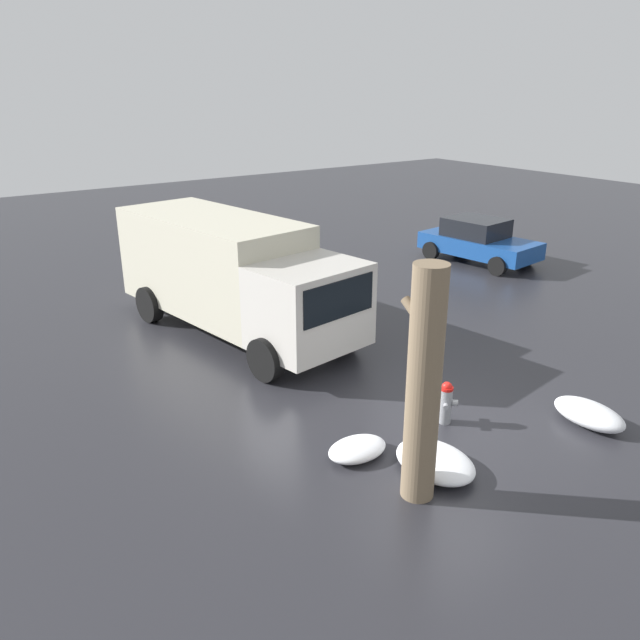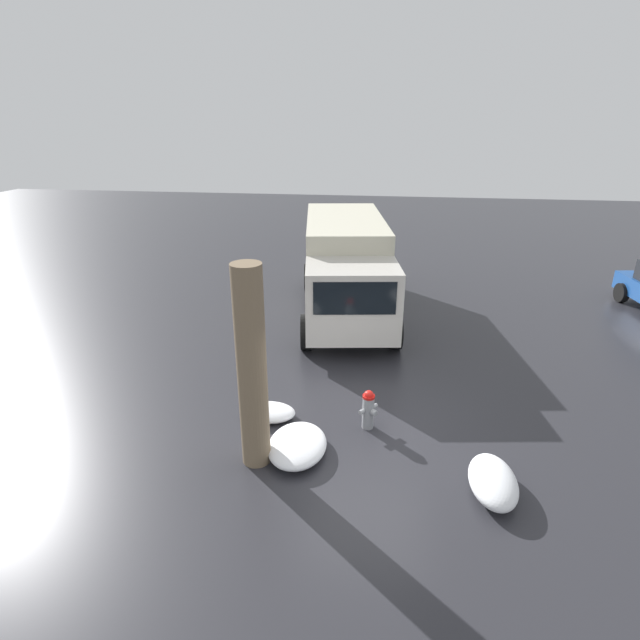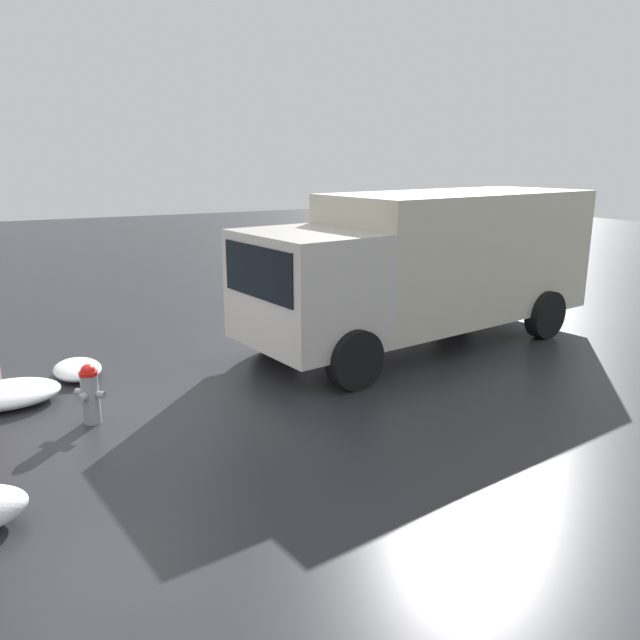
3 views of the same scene
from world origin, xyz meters
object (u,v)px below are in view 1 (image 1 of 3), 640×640
parked_car (478,240)px  fire_hydrant (446,402)px  delivery_truck (231,272)px  tree_trunk (424,386)px  pedestrian (265,320)px

parked_car → fire_hydrant: bearing=31.9°
parked_car → delivery_truck: bearing=-1.5°
tree_trunk → pedestrian: bearing=-7.0°
tree_trunk → parked_car: tree_trunk is taller
tree_trunk → pedestrian: (5.43, -0.66, -0.88)m
tree_trunk → parked_car: (8.14, -10.47, -1.02)m
delivery_truck → fire_hydrant: bearing=90.9°
tree_trunk → delivery_truck: tree_trunk is taller
fire_hydrant → delivery_truck: bearing=143.8°
delivery_truck → parked_car: bearing=177.0°
tree_trunk → delivery_truck: (7.24, -0.85, -0.26)m
delivery_truck → parked_car: 9.69m
pedestrian → tree_trunk: bearing=27.3°
pedestrian → parked_car: size_ratio=0.40×
delivery_truck → parked_car: size_ratio=1.76×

